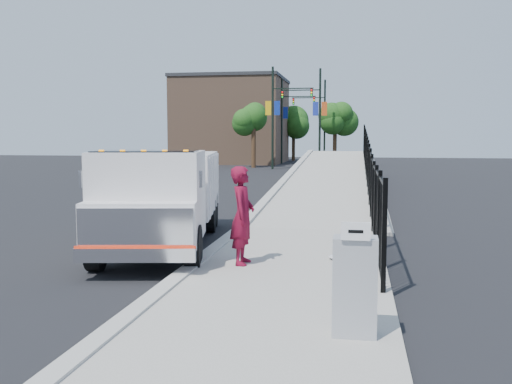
# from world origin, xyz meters

# --- Properties ---
(ground) EXTENTS (120.00, 120.00, 0.00)m
(ground) POSITION_xyz_m (0.00, 0.00, 0.00)
(ground) COLOR black
(ground) RESTS_ON ground
(sidewalk) EXTENTS (3.55, 12.00, 0.12)m
(sidewalk) POSITION_xyz_m (1.93, -2.00, 0.06)
(sidewalk) COLOR #9E998E
(sidewalk) RESTS_ON ground
(curb) EXTENTS (0.30, 12.00, 0.16)m
(curb) POSITION_xyz_m (0.00, -2.00, 0.08)
(curb) COLOR #ADAAA3
(curb) RESTS_ON ground
(ramp) EXTENTS (3.95, 24.06, 3.19)m
(ramp) POSITION_xyz_m (2.12, 16.00, 0.00)
(ramp) COLOR #9E998E
(ramp) RESTS_ON ground
(iron_fence) EXTENTS (0.10, 28.00, 1.80)m
(iron_fence) POSITION_xyz_m (3.55, 12.00, 0.90)
(iron_fence) COLOR black
(iron_fence) RESTS_ON ground
(truck) EXTENTS (3.40, 7.16, 2.36)m
(truck) POSITION_xyz_m (-1.39, 1.57, 1.33)
(truck) COLOR black
(truck) RESTS_ON ground
(worker) EXTENTS (0.46, 0.70, 1.92)m
(worker) POSITION_xyz_m (0.92, -0.38, 1.08)
(worker) COLOR maroon
(worker) RESTS_ON sidewalk
(utility_cabinet) EXTENTS (0.55, 0.40, 1.25)m
(utility_cabinet) POSITION_xyz_m (3.10, -4.06, 0.75)
(utility_cabinet) COLOR gray
(utility_cabinet) RESTS_ON sidewalk
(arrow_sign) EXTENTS (0.35, 0.04, 0.22)m
(arrow_sign) POSITION_xyz_m (3.10, -4.28, 1.48)
(arrow_sign) COLOR white
(arrow_sign) RESTS_ON utility_cabinet
(debris) EXTENTS (0.42, 0.42, 0.11)m
(debris) POSITION_xyz_m (2.77, 0.36, 0.17)
(debris) COLOR silver
(debris) RESTS_ON sidewalk
(light_pole_0) EXTENTS (3.78, 0.22, 8.00)m
(light_pole_0) POSITION_xyz_m (-3.15, 33.47, 4.36)
(light_pole_0) COLOR black
(light_pole_0) RESTS_ON ground
(light_pole_1) EXTENTS (3.77, 0.22, 8.00)m
(light_pole_1) POSITION_xyz_m (-0.18, 35.25, 4.36)
(light_pole_1) COLOR black
(light_pole_1) RESTS_ON ground
(light_pole_2) EXTENTS (3.77, 0.22, 8.00)m
(light_pole_2) POSITION_xyz_m (-3.63, 42.69, 4.36)
(light_pole_2) COLOR black
(light_pole_2) RESTS_ON ground
(light_pole_3) EXTENTS (3.78, 0.22, 8.00)m
(light_pole_3) POSITION_xyz_m (-0.31, 44.59, 4.36)
(light_pole_3) COLOR black
(light_pole_3) RESTS_ON ground
(tree_0) EXTENTS (2.34, 2.34, 5.17)m
(tree_0) POSITION_xyz_m (-5.29, 35.20, 3.92)
(tree_0) COLOR #382314
(tree_0) RESTS_ON ground
(tree_1) EXTENTS (2.26, 2.26, 5.13)m
(tree_1) POSITION_xyz_m (1.22, 38.69, 3.92)
(tree_1) COLOR #382314
(tree_1) RESTS_ON ground
(tree_2) EXTENTS (3.23, 3.23, 5.61)m
(tree_2) POSITION_xyz_m (-3.55, 49.45, 3.97)
(tree_2) COLOR #382314
(tree_2) RESTS_ON ground
(building) EXTENTS (10.00, 10.00, 8.00)m
(building) POSITION_xyz_m (-9.00, 44.00, 4.00)
(building) COLOR #8C664C
(building) RESTS_ON ground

